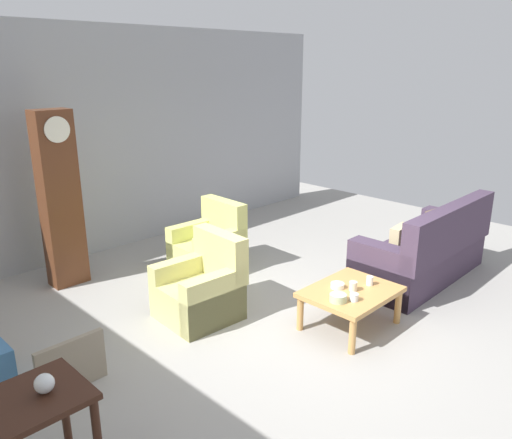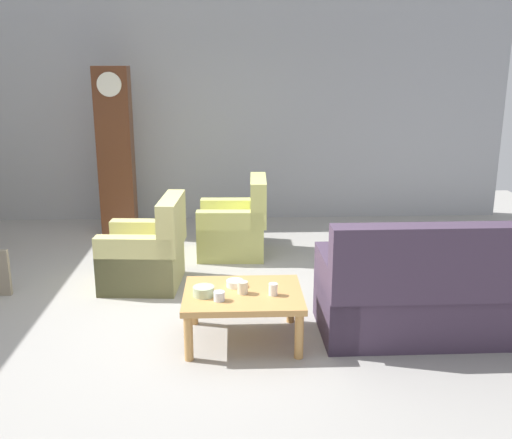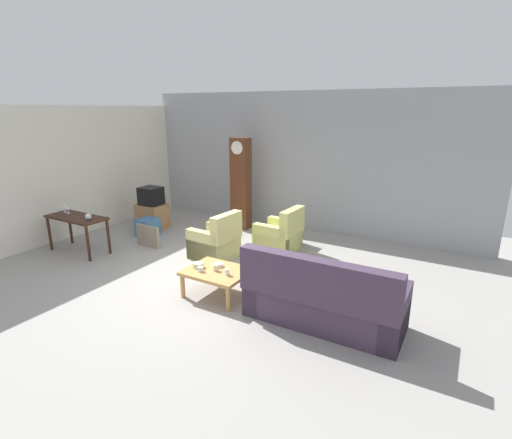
{
  "view_description": "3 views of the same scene",
  "coord_description": "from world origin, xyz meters",
  "px_view_note": "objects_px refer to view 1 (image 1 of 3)",
  "views": [
    {
      "loc": [
        -3.7,
        -3.03,
        2.68
      ],
      "look_at": [
        0.24,
        0.88,
        0.94
      ],
      "focal_mm": 35.25,
      "sensor_mm": 36.0,
      "label": 1
    },
    {
      "loc": [
        0.31,
        -4.78,
        2.23
      ],
      "look_at": [
        0.53,
        0.68,
        0.74
      ],
      "focal_mm": 40.99,
      "sensor_mm": 36.0,
      "label": 2
    },
    {
      "loc": [
        3.66,
        -4.79,
        2.82
      ],
      "look_at": [
        0.34,
        0.89,
        0.91
      ],
      "focal_mm": 27.01,
      "sensor_mm": 36.0,
      "label": 3
    }
  ],
  "objects_px": {
    "grandfather_clock": "(60,200)",
    "cup_white_porcelain": "(370,281)",
    "cup_cream_tall": "(353,286)",
    "armchair_olive_near": "(201,291)",
    "armchair_olive_far": "(209,248)",
    "bowl_shallow_green": "(338,298)",
    "coffee_table_wood": "(351,295)",
    "cup_blue_rimmed": "(354,297)",
    "framed_picture_leaning": "(72,365)",
    "glass_dome_cloche": "(44,383)",
    "bowl_white_stacked": "(337,286)",
    "couch_floral": "(425,253)"
  },
  "relations": [
    {
      "from": "coffee_table_wood",
      "to": "bowl_white_stacked",
      "type": "xyz_separation_m",
      "value": [
        -0.06,
        0.13,
        0.09
      ]
    },
    {
      "from": "armchair_olive_near",
      "to": "cup_white_porcelain",
      "type": "xyz_separation_m",
      "value": [
        1.2,
        -1.35,
        0.16
      ]
    },
    {
      "from": "couch_floral",
      "to": "cup_white_porcelain",
      "type": "xyz_separation_m",
      "value": [
        -1.46,
        -0.11,
        0.12
      ]
    },
    {
      "from": "coffee_table_wood",
      "to": "cup_white_porcelain",
      "type": "xyz_separation_m",
      "value": [
        0.24,
        -0.07,
        0.11
      ]
    },
    {
      "from": "armchair_olive_near",
      "to": "glass_dome_cloche",
      "type": "bearing_deg",
      "value": -151.69
    },
    {
      "from": "armchair_olive_near",
      "to": "cup_blue_rimmed",
      "type": "height_order",
      "value": "armchair_olive_near"
    },
    {
      "from": "cup_white_porcelain",
      "to": "cup_cream_tall",
      "type": "distance_m",
      "value": 0.25
    },
    {
      "from": "armchair_olive_far",
      "to": "coffee_table_wood",
      "type": "distance_m",
      "value": 2.24
    },
    {
      "from": "coffee_table_wood",
      "to": "cup_white_porcelain",
      "type": "bearing_deg",
      "value": -16.41
    },
    {
      "from": "framed_picture_leaning",
      "to": "armchair_olive_far",
      "type": "bearing_deg",
      "value": 25.22
    },
    {
      "from": "cup_white_porcelain",
      "to": "cup_blue_rimmed",
      "type": "height_order",
      "value": "cup_white_porcelain"
    },
    {
      "from": "glass_dome_cloche",
      "to": "bowl_white_stacked",
      "type": "xyz_separation_m",
      "value": [
        3.06,
        0.01,
        -0.36
      ]
    },
    {
      "from": "cup_white_porcelain",
      "to": "armchair_olive_far",
      "type": "bearing_deg",
      "value": 97.04
    },
    {
      "from": "armchair_olive_far",
      "to": "bowl_shallow_green",
      "type": "relative_size",
      "value": 5.37
    },
    {
      "from": "bowl_shallow_green",
      "to": "cup_white_porcelain",
      "type": "bearing_deg",
      "value": -1.01
    },
    {
      "from": "grandfather_clock",
      "to": "bowl_white_stacked",
      "type": "distance_m",
      "value": 3.47
    },
    {
      "from": "cup_white_porcelain",
      "to": "cup_blue_rimmed",
      "type": "bearing_deg",
      "value": -167.79
    },
    {
      "from": "armchair_olive_near",
      "to": "coffee_table_wood",
      "type": "bearing_deg",
      "value": -53.24
    },
    {
      "from": "cup_cream_tall",
      "to": "armchair_olive_near",
      "type": "bearing_deg",
      "value": 126.13
    },
    {
      "from": "couch_floral",
      "to": "cup_white_porcelain",
      "type": "bearing_deg",
      "value": -175.86
    },
    {
      "from": "bowl_white_stacked",
      "to": "grandfather_clock",
      "type": "bearing_deg",
      "value": 116.44
    },
    {
      "from": "glass_dome_cloche",
      "to": "bowl_white_stacked",
      "type": "relative_size",
      "value": 0.86
    },
    {
      "from": "armchair_olive_far",
      "to": "cup_cream_tall",
      "type": "bearing_deg",
      "value": -88.92
    },
    {
      "from": "glass_dome_cloche",
      "to": "cup_cream_tall",
      "type": "bearing_deg",
      "value": -2.57
    },
    {
      "from": "cup_white_porcelain",
      "to": "cup_cream_tall",
      "type": "height_order",
      "value": "cup_cream_tall"
    },
    {
      "from": "armchair_olive_far",
      "to": "cup_cream_tall",
      "type": "height_order",
      "value": "armchair_olive_far"
    },
    {
      "from": "cup_white_porcelain",
      "to": "bowl_shallow_green",
      "type": "xyz_separation_m",
      "value": [
        -0.55,
        0.01,
        -0.01
      ]
    },
    {
      "from": "armchair_olive_near",
      "to": "cup_cream_tall",
      "type": "xyz_separation_m",
      "value": [
        0.96,
        -1.31,
        0.17
      ]
    },
    {
      "from": "cup_blue_rimmed",
      "to": "bowl_white_stacked",
      "type": "distance_m",
      "value": 0.32
    },
    {
      "from": "armchair_olive_far",
      "to": "bowl_white_stacked",
      "type": "bearing_deg",
      "value": -90.49
    },
    {
      "from": "cup_white_porcelain",
      "to": "cup_cream_tall",
      "type": "xyz_separation_m",
      "value": [
        -0.24,
        0.04,
        0.0
      ]
    },
    {
      "from": "armchair_olive_near",
      "to": "framed_picture_leaning",
      "type": "relative_size",
      "value": 1.53
    },
    {
      "from": "armchair_olive_near",
      "to": "armchair_olive_far",
      "type": "height_order",
      "value": "same"
    },
    {
      "from": "armchair_olive_near",
      "to": "bowl_shallow_green",
      "type": "bearing_deg",
      "value": -64.37
    },
    {
      "from": "armchair_olive_far",
      "to": "cup_blue_rimmed",
      "type": "height_order",
      "value": "armchair_olive_far"
    },
    {
      "from": "armchair_olive_far",
      "to": "glass_dome_cloche",
      "type": "xyz_separation_m",
      "value": [
        -3.08,
        -2.12,
        0.5
      ]
    },
    {
      "from": "grandfather_clock",
      "to": "glass_dome_cloche",
      "type": "bearing_deg",
      "value": -116.8
    },
    {
      "from": "armchair_olive_near",
      "to": "bowl_shallow_green",
      "type": "distance_m",
      "value": 1.5
    },
    {
      "from": "cup_cream_tall",
      "to": "bowl_white_stacked",
      "type": "bearing_deg",
      "value": 111.55
    },
    {
      "from": "glass_dome_cloche",
      "to": "cup_cream_tall",
      "type": "distance_m",
      "value": 3.15
    },
    {
      "from": "framed_picture_leaning",
      "to": "bowl_shallow_green",
      "type": "relative_size",
      "value": 3.51
    },
    {
      "from": "grandfather_clock",
      "to": "cup_white_porcelain",
      "type": "bearing_deg",
      "value": -60.74
    },
    {
      "from": "armchair_olive_far",
      "to": "grandfather_clock",
      "type": "relative_size",
      "value": 0.42
    },
    {
      "from": "glass_dome_cloche",
      "to": "bowl_white_stacked",
      "type": "height_order",
      "value": "glass_dome_cloche"
    },
    {
      "from": "coffee_table_wood",
      "to": "cup_white_porcelain",
      "type": "distance_m",
      "value": 0.27
    },
    {
      "from": "coffee_table_wood",
      "to": "cup_cream_tall",
      "type": "distance_m",
      "value": 0.11
    },
    {
      "from": "framed_picture_leaning",
      "to": "cup_blue_rimmed",
      "type": "distance_m",
      "value": 2.68
    },
    {
      "from": "couch_floral",
      "to": "armchair_olive_far",
      "type": "bearing_deg",
      "value": 128.46
    },
    {
      "from": "grandfather_clock",
      "to": "cup_cream_tall",
      "type": "distance_m",
      "value": 3.62
    },
    {
      "from": "framed_picture_leaning",
      "to": "bowl_white_stacked",
      "type": "xyz_separation_m",
      "value": [
        2.5,
        -0.93,
        0.22
      ]
    }
  ]
}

